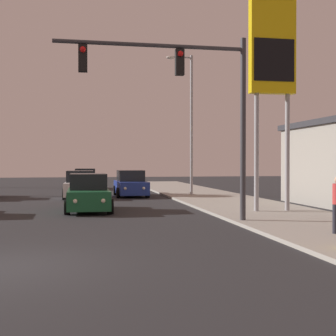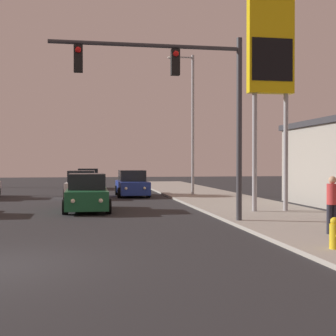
# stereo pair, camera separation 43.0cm
# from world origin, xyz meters

# --- Properties ---
(sidewalk_right) EXTENTS (5.00, 60.00, 0.12)m
(sidewalk_right) POSITION_xyz_m (9.50, 10.00, 0.06)
(sidewalk_right) COLOR #9E998E
(sidewalk_right) RESTS_ON ground
(car_green) EXTENTS (2.04, 4.31, 1.68)m
(car_green) POSITION_xyz_m (2.01, 11.10, 0.76)
(car_green) COLOR #195933
(car_green) RESTS_ON ground
(car_grey) EXTENTS (2.04, 4.33, 1.68)m
(car_grey) POSITION_xyz_m (2.05, 28.84, 0.76)
(car_grey) COLOR slate
(car_grey) RESTS_ON ground
(car_white) EXTENTS (2.04, 4.33, 1.68)m
(car_white) POSITION_xyz_m (1.64, 19.05, 0.76)
(car_white) COLOR silver
(car_white) RESTS_ON ground
(car_blue) EXTENTS (2.04, 4.33, 1.68)m
(car_blue) POSITION_xyz_m (4.85, 19.87, 0.76)
(car_blue) COLOR navy
(car_blue) RESTS_ON ground
(traffic_light_mast) EXTENTS (6.73, 0.36, 6.50)m
(traffic_light_mast) POSITION_xyz_m (5.50, 5.78, 4.70)
(traffic_light_mast) COLOR #38383D
(traffic_light_mast) RESTS_ON sidewalk_right
(street_lamp) EXTENTS (1.74, 0.24, 9.00)m
(street_lamp) POSITION_xyz_m (8.62, 19.36, 5.12)
(street_lamp) COLOR #99999E
(street_lamp) RESTS_ON sidewalk_right
(gas_station_sign) EXTENTS (2.00, 0.42, 9.00)m
(gas_station_sign) POSITION_xyz_m (9.71, 8.64, 6.62)
(gas_station_sign) COLOR #99999E
(gas_station_sign) RESTS_ON sidewalk_right
(fire_hydrant) EXTENTS (0.24, 0.34, 0.76)m
(fire_hydrant) POSITION_xyz_m (7.87, 0.08, 0.49)
(fire_hydrant) COLOR gold
(fire_hydrant) RESTS_ON sidewalk_right
(pedestrian_on_sidewalk) EXTENTS (0.34, 0.32, 1.67)m
(pedestrian_on_sidewalk) POSITION_xyz_m (9.02, 2.26, 1.03)
(pedestrian_on_sidewalk) COLOR #23232D
(pedestrian_on_sidewalk) RESTS_ON sidewalk_right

